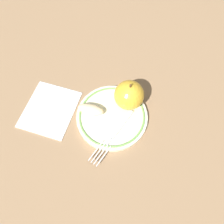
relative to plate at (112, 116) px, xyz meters
name	(u,v)px	position (x,y,z in m)	size (l,w,h in m)	color
ground_plane	(115,124)	(0.02, 0.01, -0.01)	(2.00, 2.00, 0.00)	#8D6C4D
plate	(112,116)	(0.00, 0.00, 0.00)	(0.20, 0.20, 0.02)	#EAE6C4
apple_red_whole	(129,95)	(-0.05, 0.03, 0.05)	(0.08, 0.08, 0.09)	gold
apple_slice_front	(91,109)	(0.00, -0.06, 0.02)	(0.07, 0.03, 0.02)	beige
fork	(114,134)	(0.05, 0.02, 0.01)	(0.17, 0.07, 0.00)	silver
napkin_folded	(50,109)	(0.03, -0.18, -0.01)	(0.16, 0.14, 0.01)	white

